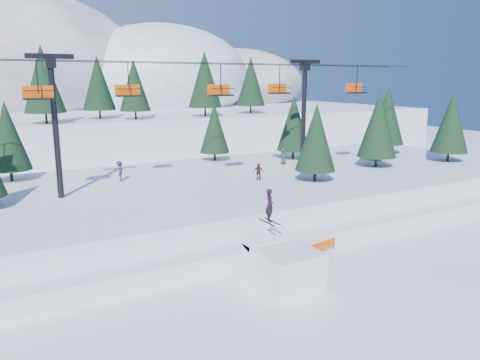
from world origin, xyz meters
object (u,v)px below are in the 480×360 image
jump_kicker (282,263)px  banner_near (320,246)px  banner_far (346,232)px  chairlift (191,101)px

jump_kicker → banner_near: (4.62, 2.42, -0.64)m
banner_near → banner_far: 3.63m
jump_kicker → banner_far: bearing=25.3°
jump_kicker → chairlift: bearing=84.0°
banner_near → jump_kicker: bearing=-152.4°
banner_far → jump_kicker: bearing=-154.7°
chairlift → banner_far: (6.32, -12.05, -8.78)m
jump_kicker → chairlift: 17.88m
chairlift → banner_near: (2.95, -13.41, -8.78)m
chairlift → banner_far: bearing=-62.3°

